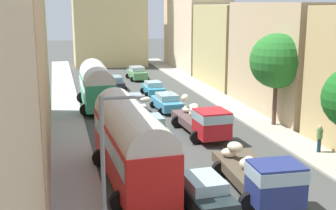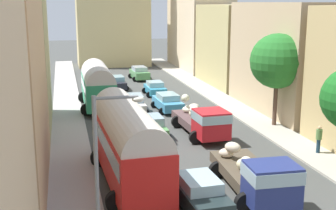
{
  "view_description": "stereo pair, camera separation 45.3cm",
  "coord_description": "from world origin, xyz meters",
  "px_view_note": "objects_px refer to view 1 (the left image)",
  "views": [
    {
      "loc": [
        -7.92,
        -10.14,
        9.21
      ],
      "look_at": [
        0.0,
        21.46,
        1.75
      ],
      "focal_mm": 48.17,
      "sensor_mm": 36.0,
      "label": 1
    },
    {
      "loc": [
        -7.48,
        -10.24,
        9.21
      ],
      "look_at": [
        0.0,
        21.46,
        1.75
      ],
      "focal_mm": 48.17,
      "sensor_mm": 36.0,
      "label": 2
    }
  ],
  "objects_px": {
    "car_2": "(137,73)",
    "car_3": "(203,193)",
    "pedestrian_1": "(320,138)",
    "streetlamp_near": "(110,162)",
    "parked_bus_1": "(97,84)",
    "car_1": "(153,88)",
    "cargo_truck_0": "(261,175)",
    "car_6": "(115,83)",
    "car_0": "(167,102)",
    "cargo_truck_1": "(204,120)",
    "car_5": "(134,104)",
    "parked_bus_0": "(131,140)",
    "car_4": "(151,127)"
  },
  "relations": [
    {
      "from": "car_0",
      "to": "streetlamp_near",
      "type": "height_order",
      "value": "streetlamp_near"
    },
    {
      "from": "cargo_truck_0",
      "to": "car_5",
      "type": "xyz_separation_m",
      "value": [
        -3.02,
        18.2,
        -0.37
      ]
    },
    {
      "from": "pedestrian_1",
      "to": "streetlamp_near",
      "type": "height_order",
      "value": "streetlamp_near"
    },
    {
      "from": "parked_bus_0",
      "to": "car_3",
      "type": "bearing_deg",
      "value": -53.85
    },
    {
      "from": "car_3",
      "to": "car_6",
      "type": "relative_size",
      "value": 1.05
    },
    {
      "from": "parked_bus_1",
      "to": "car_1",
      "type": "distance_m",
      "value": 7.59
    },
    {
      "from": "car_1",
      "to": "streetlamp_near",
      "type": "xyz_separation_m",
      "value": [
        -7.73,
        -28.56,
        2.96
      ]
    },
    {
      "from": "pedestrian_1",
      "to": "parked_bus_0",
      "type": "bearing_deg",
      "value": -171.25
    },
    {
      "from": "car_3",
      "to": "cargo_truck_0",
      "type": "bearing_deg",
      "value": 8.54
    },
    {
      "from": "parked_bus_0",
      "to": "pedestrian_1",
      "type": "bearing_deg",
      "value": 8.75
    },
    {
      "from": "car_5",
      "to": "streetlamp_near",
      "type": "relative_size",
      "value": 0.72
    },
    {
      "from": "cargo_truck_0",
      "to": "cargo_truck_1",
      "type": "xyz_separation_m",
      "value": [
        0.53,
        10.23,
        0.04
      ]
    },
    {
      "from": "pedestrian_1",
      "to": "car_6",
      "type": "bearing_deg",
      "value": 111.43
    },
    {
      "from": "car_1",
      "to": "car_6",
      "type": "relative_size",
      "value": 0.91
    },
    {
      "from": "car_2",
      "to": "cargo_truck_0",
      "type": "bearing_deg",
      "value": -90.45
    },
    {
      "from": "parked_bus_0",
      "to": "car_4",
      "type": "height_order",
      "value": "parked_bus_0"
    },
    {
      "from": "car_6",
      "to": "pedestrian_1",
      "type": "distance_m",
      "value": 25.99
    },
    {
      "from": "streetlamp_near",
      "to": "parked_bus_1",
      "type": "bearing_deg",
      "value": 86.01
    },
    {
      "from": "parked_bus_0",
      "to": "pedestrian_1",
      "type": "relative_size",
      "value": 5.3
    },
    {
      "from": "car_2",
      "to": "car_3",
      "type": "distance_m",
      "value": 35.44
    },
    {
      "from": "car_2",
      "to": "car_6",
      "type": "height_order",
      "value": "car_2"
    },
    {
      "from": "car_0",
      "to": "car_5",
      "type": "xyz_separation_m",
      "value": [
        -2.95,
        -0.23,
        0.04
      ]
    },
    {
      "from": "car_3",
      "to": "car_6",
      "type": "bearing_deg",
      "value": 90.26
    },
    {
      "from": "car_1",
      "to": "car_3",
      "type": "xyz_separation_m",
      "value": [
        -3.25,
        -25.68,
        0.07
      ]
    },
    {
      "from": "car_2",
      "to": "cargo_truck_1",
      "type": "bearing_deg",
      "value": -89.39
    },
    {
      "from": "car_4",
      "to": "car_6",
      "type": "distance_m",
      "value": 18.37
    },
    {
      "from": "cargo_truck_0",
      "to": "cargo_truck_1",
      "type": "height_order",
      "value": "cargo_truck_1"
    },
    {
      "from": "car_6",
      "to": "streetlamp_near",
      "type": "height_order",
      "value": "streetlamp_near"
    },
    {
      "from": "car_3",
      "to": "car_5",
      "type": "relative_size",
      "value": 0.96
    },
    {
      "from": "parked_bus_1",
      "to": "car_4",
      "type": "relative_size",
      "value": 2.22
    },
    {
      "from": "car_5",
      "to": "car_6",
      "type": "distance_m",
      "value": 11.04
    },
    {
      "from": "streetlamp_near",
      "to": "cargo_truck_1",
      "type": "bearing_deg",
      "value": 59.3
    },
    {
      "from": "parked_bus_1",
      "to": "car_6",
      "type": "height_order",
      "value": "parked_bus_1"
    },
    {
      "from": "car_3",
      "to": "parked_bus_1",
      "type": "bearing_deg",
      "value": 97.47
    },
    {
      "from": "parked_bus_0",
      "to": "car_2",
      "type": "distance_m",
      "value": 32.23
    },
    {
      "from": "cargo_truck_1",
      "to": "streetlamp_near",
      "type": "bearing_deg",
      "value": -120.7
    },
    {
      "from": "car_5",
      "to": "car_4",
      "type": "bearing_deg",
      "value": -90.31
    },
    {
      "from": "car_0",
      "to": "car_2",
      "type": "distance_m",
      "value": 16.4
    },
    {
      "from": "parked_bus_1",
      "to": "car_3",
      "type": "relative_size",
      "value": 1.95
    },
    {
      "from": "car_0",
      "to": "pedestrian_1",
      "type": "bearing_deg",
      "value": -64.49
    },
    {
      "from": "car_1",
      "to": "car_2",
      "type": "distance_m",
      "value": 9.61
    },
    {
      "from": "car_3",
      "to": "parked_bus_0",
      "type": "bearing_deg",
      "value": 126.15
    },
    {
      "from": "car_1",
      "to": "cargo_truck_1",
      "type": "bearing_deg",
      "value": -88.76
    },
    {
      "from": "car_0",
      "to": "streetlamp_near",
      "type": "distance_m",
      "value": 23.2
    },
    {
      "from": "car_4",
      "to": "pedestrian_1",
      "type": "relative_size",
      "value": 2.02
    },
    {
      "from": "parked_bus_1",
      "to": "pedestrian_1",
      "type": "xyz_separation_m",
      "value": [
        12.15,
        -15.81,
        -1.11
      ]
    },
    {
      "from": "parked_bus_0",
      "to": "car_2",
      "type": "relative_size",
      "value": 2.32
    },
    {
      "from": "car_2",
      "to": "streetlamp_near",
      "type": "relative_size",
      "value": 0.69
    },
    {
      "from": "cargo_truck_0",
      "to": "car_3",
      "type": "bearing_deg",
      "value": -171.46
    },
    {
      "from": "cargo_truck_1",
      "to": "pedestrian_1",
      "type": "height_order",
      "value": "cargo_truck_1"
    }
  ]
}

